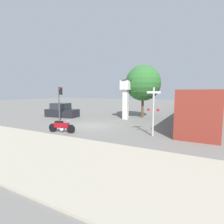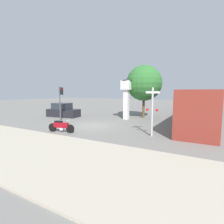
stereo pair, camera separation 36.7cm
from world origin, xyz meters
TOP-DOWN VIEW (x-y plane):
  - ground_plane at (0.00, 0.00)m, footprint 120.00×120.00m
  - sidewalk_strip at (0.00, -7.49)m, footprint 36.00×6.00m
  - motorcycle at (-0.65, -3.49)m, footprint 2.31×0.67m
  - clock_tower at (1.09, 5.27)m, footprint 1.26×1.26m
  - freight_train at (9.00, 24.00)m, footprint 2.80×51.12m
  - traffic_light at (-4.83, 0.68)m, footprint 0.50×0.35m
  - railroad_crossing_signal at (6.09, -1.15)m, footprint 0.90×0.82m
  - street_tree at (2.51, 7.35)m, footprint 4.36×4.36m
  - parked_car at (-6.98, 3.11)m, footprint 4.39×2.30m

SIDE VIEW (x-z plane):
  - ground_plane at x=0.00m, z-range 0.00..0.00m
  - sidewalk_strip at x=0.00m, z-range 0.00..0.10m
  - motorcycle at x=-0.65m, z-range -0.02..1.01m
  - parked_car at x=-6.98m, z-range -0.15..1.65m
  - freight_train at x=9.00m, z-range 0.00..3.40m
  - railroad_crossing_signal at x=6.09m, z-range 0.17..3.73m
  - traffic_light at x=-4.83m, z-range 0.73..4.56m
  - clock_tower at x=1.09m, z-range 0.78..5.52m
  - street_tree at x=2.51m, z-range 1.06..7.55m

